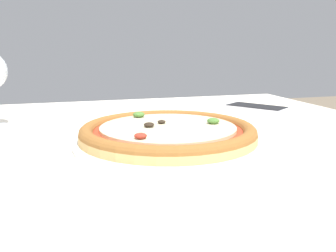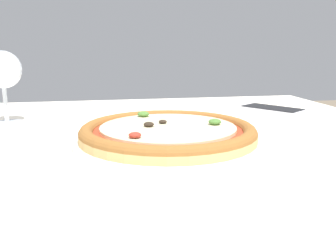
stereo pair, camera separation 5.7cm
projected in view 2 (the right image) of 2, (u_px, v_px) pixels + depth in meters
name	position (u px, v px, depth m)	size (l,w,h in m)	color
dining_table	(45.00, 210.00, 0.55)	(1.32, 1.02, 0.76)	brown
pizza_plate	(168.00, 134.00, 0.57)	(0.29, 0.29, 0.04)	white
wine_glass_far_left	(3.00, 72.00, 0.71)	(0.07, 0.07, 0.14)	silver
cell_phone	(272.00, 110.00, 0.85)	(0.14, 0.16, 0.01)	white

